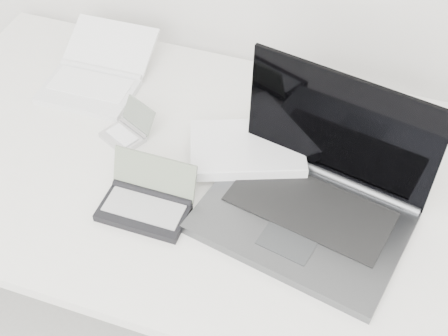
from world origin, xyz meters
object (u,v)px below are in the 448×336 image
(laptop_large, at_px, (298,184))
(desk, at_px, (243,191))
(netbook_open_white, at_px, (95,77))
(palmtop_charcoal, at_px, (147,202))

(laptop_large, bearing_deg, desk, -177.21)
(desk, bearing_deg, laptop_large, -8.81)
(desk, height_order, netbook_open_white, netbook_open_white)
(desk, distance_m, netbook_open_white, 0.49)
(palmtop_charcoal, bearing_deg, desk, 42.70)
(desk, relative_size, laptop_large, 2.98)
(netbook_open_white, distance_m, palmtop_charcoal, 0.44)
(desk, distance_m, palmtop_charcoal, 0.23)
(netbook_open_white, bearing_deg, desk, -23.50)
(laptop_large, relative_size, netbook_open_white, 1.85)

